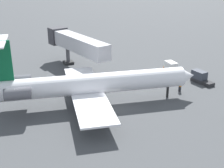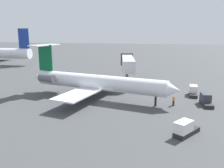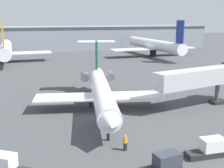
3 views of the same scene
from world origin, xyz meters
TOP-DOWN VIEW (x-y plane):
  - ground_plane at (0.00, 0.00)m, footprint 400.00×400.00m
  - regional_jet at (2.11, 2.66)m, footprint 20.42×29.55m
  - jet_bridge at (18.41, -0.91)m, footprint 17.56×6.27m
  - ground_crew_marshaller at (0.69, -11.67)m, footprint 0.45×0.35m
  - baggage_tug_lead at (-11.17, -12.75)m, footprint 4.10×3.39m
  - baggage_tug_trailing at (8.31, -15.53)m, footprint 4.07×1.61m
  - baggage_tug_spare at (2.37, -17.01)m, footprint 4.14×1.88m
  - terminal_building at (0.00, 93.64)m, footprint 153.76×25.25m
  - parked_airliner_west_end at (-13.38, 57.77)m, footprint 28.10×33.39m
  - parked_airliner_west_mid at (37.78, 56.80)m, footprint 32.53×38.67m

SIDE VIEW (x-z plane):
  - ground_plane at x=0.00m, z-range -0.10..0.00m
  - baggage_tug_lead at x=-11.17m, z-range -0.11..1.79m
  - baggage_tug_trailing at x=8.31m, z-range -0.11..1.79m
  - baggage_tug_spare at x=2.37m, z-range -0.11..1.79m
  - ground_crew_marshaller at x=0.69m, z-range 0.01..1.70m
  - regional_jet at x=2.11m, z-range -1.66..7.96m
  - parked_airliner_west_end at x=-13.38m, z-range -2.40..10.72m
  - parked_airliner_west_mid at x=37.78m, z-range -2.41..10.75m
  - jet_bridge at x=18.41m, z-range 1.53..7.97m
  - terminal_building at x=0.00m, z-range 0.01..10.15m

